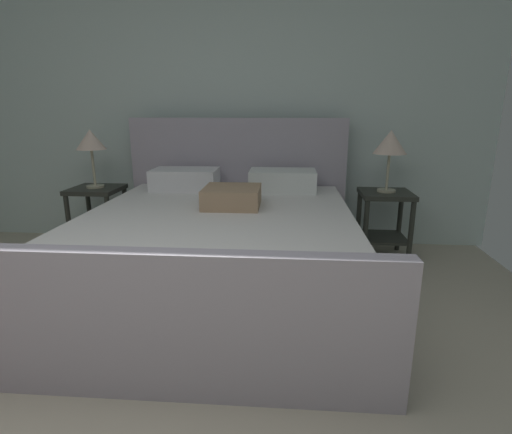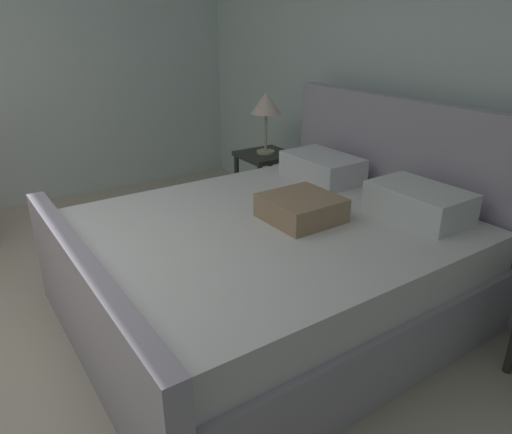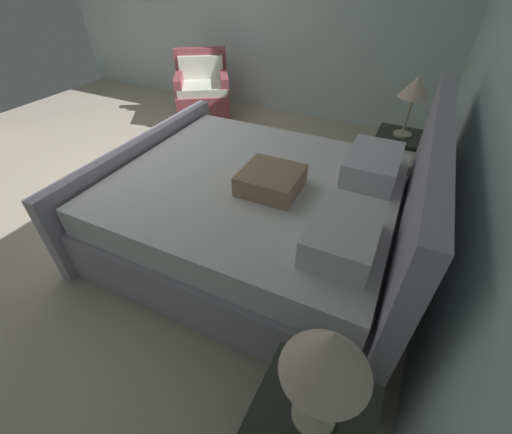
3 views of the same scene
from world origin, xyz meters
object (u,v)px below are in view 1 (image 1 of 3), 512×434
Objects in this scene: table_lamp_left at (91,142)px; table_lamp_right at (390,144)px; bed at (222,246)px; nightstand_left at (98,208)px; nightstand_right at (384,213)px.

table_lamp_right is at bearing 0.77° from table_lamp_left.
table_lamp_right is at bearing 32.43° from bed.
nightstand_right is at bearing 0.77° from nightstand_left.
bed is 1.69m from table_lamp_left.
bed reaches higher than table_lamp_right.
table_lamp_left reaches higher than nightstand_left.
table_lamp_left is at bearing -179.23° from nightstand_right.
table_lamp_right is at bearing 33.69° from nightstand_right.
nightstand_right is (1.32, 0.84, 0.06)m from bed.
table_lamp_left is at bearing -179.23° from table_lamp_right.
nightstand_left is at bearing 148.67° from bed.
table_lamp_left is at bearing 148.67° from bed.
nightstand_left is at bearing -63.43° from table_lamp_left.
bed reaches higher than table_lamp_left.
bed is 3.82× the size of nightstand_left.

